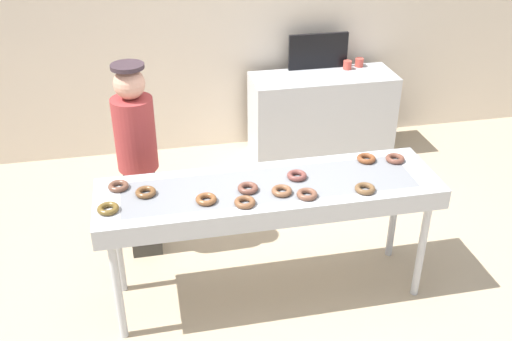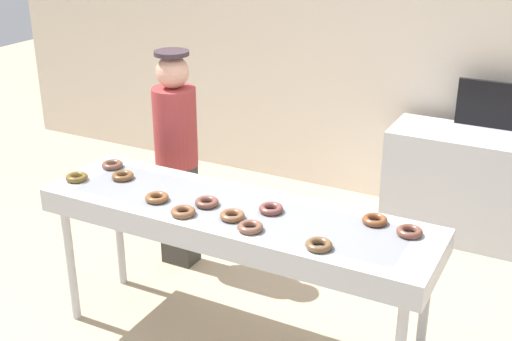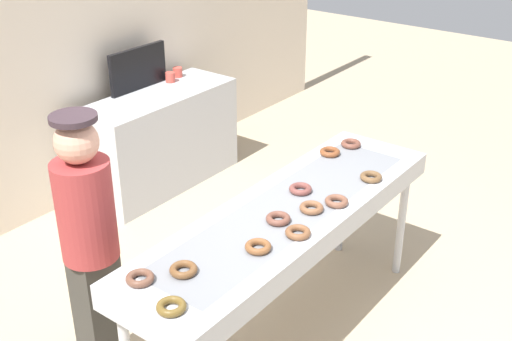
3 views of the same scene
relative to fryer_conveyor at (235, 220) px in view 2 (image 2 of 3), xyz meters
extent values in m
cube|color=beige|center=(0.00, 2.56, 0.66)|extent=(8.00, 0.12, 3.03)
cube|color=#B7BABF|center=(0.00, 0.00, 0.01)|extent=(2.34, 0.65, 0.14)
cube|color=slate|center=(0.00, 0.00, 0.04)|extent=(1.99, 0.45, 0.08)
cylinder|color=#B7BABF|center=(-1.07, -0.24, -0.46)|extent=(0.06, 0.06, 0.80)
cylinder|color=#B7BABF|center=(-1.07, 0.24, -0.46)|extent=(0.06, 0.06, 0.80)
cylinder|color=#B7BABF|center=(1.07, 0.24, -0.46)|extent=(0.06, 0.06, 0.80)
torus|color=brown|center=(0.21, -0.20, 0.10)|extent=(0.16, 0.16, 0.04)
torus|color=brown|center=(-0.16, -0.04, 0.10)|extent=(0.17, 0.17, 0.04)
torus|color=brown|center=(-0.45, -0.12, 0.10)|extent=(0.19, 0.19, 0.04)
torus|color=brown|center=(-1.00, 0.16, 0.10)|extent=(0.19, 0.19, 0.04)
torus|color=brown|center=(-0.21, -0.21, 0.10)|extent=(0.19, 0.19, 0.04)
torus|color=brown|center=(-0.83, 0.04, 0.10)|extent=(0.16, 0.16, 0.04)
torus|color=brown|center=(0.20, 0.05, 0.10)|extent=(0.19, 0.19, 0.04)
torus|color=brown|center=(0.97, 0.15, 0.10)|extent=(0.17, 0.17, 0.04)
torus|color=brown|center=(-1.07, -0.11, 0.10)|extent=(0.15, 0.15, 0.04)
torus|color=brown|center=(0.76, 0.19, 0.10)|extent=(0.19, 0.19, 0.04)
torus|color=brown|center=(0.05, -0.12, 0.10)|extent=(0.14, 0.14, 0.04)
torus|color=brown|center=(0.60, -0.21, 0.10)|extent=(0.17, 0.17, 0.04)
cube|color=#34322E|center=(-0.87, 0.70, -0.46)|extent=(0.24, 0.18, 0.79)
cylinder|color=#993333|center=(-0.87, 0.70, 0.22)|extent=(0.31, 0.31, 0.56)
sphere|color=tan|center=(-0.87, 0.70, 0.61)|extent=(0.23, 0.23, 0.23)
cylinder|color=#34262C|center=(-0.87, 0.70, 0.74)|extent=(0.24, 0.24, 0.03)
cube|color=#B7BABF|center=(1.05, 2.11, -0.42)|extent=(1.49, 0.55, 0.87)
cube|color=black|center=(1.05, 2.33, 0.20)|extent=(0.63, 0.04, 0.37)
camera|label=1|loc=(-0.78, -3.30, 2.12)|focal=41.02mm
camera|label=2|loc=(1.69, -2.96, 1.73)|focal=46.79mm
camera|label=3|loc=(-2.65, -1.79, 1.91)|focal=45.08mm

